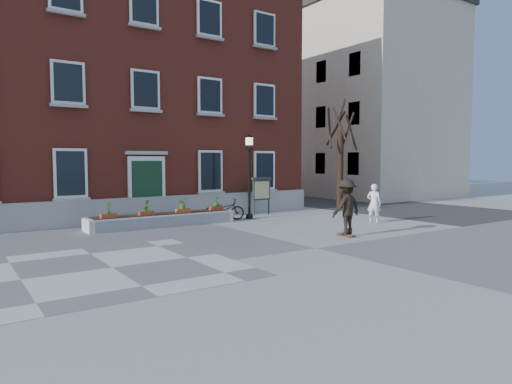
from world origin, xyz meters
TOP-DOWN VIEW (x-y plane):
  - ground at (0.00, 0.00)m, footprint 100.00×100.00m
  - checker_patch at (-6.00, 1.00)m, footprint 6.00×6.00m
  - bicycle at (1.06, 7.38)m, footprint 1.97×1.21m
  - parked_car at (10.59, 17.27)m, footprint 2.56×4.66m
  - bystander at (6.05, 2.95)m, footprint 0.63×0.73m
  - brick_building at (-2.00, 13.98)m, footprint 18.40×10.85m
  - planter_assembly at (-1.99, 7.18)m, footprint 6.20×1.12m
  - bare_tree at (9.01, 8.01)m, footprint 1.83×1.83m
  - side_street at (17.99, 19.78)m, footprint 15.20×36.00m
  - lamp_post at (2.29, 7.15)m, footprint 0.40×0.40m
  - notice_board at (3.59, 8.01)m, footprint 1.10×0.16m
  - skateboarder at (2.42, 1.08)m, footprint 1.31×0.79m

SIDE VIEW (x-z plane):
  - ground at x=0.00m, z-range 0.00..0.00m
  - checker_patch at x=-6.00m, z-range 0.00..0.01m
  - planter_assembly at x=-1.99m, z-range -0.27..0.88m
  - bicycle at x=1.06m, z-range 0.00..0.98m
  - parked_car at x=10.59m, z-range 0.00..1.46m
  - bystander at x=6.05m, z-range 0.00..1.70m
  - skateboarder at x=2.42m, z-range 0.03..2.09m
  - notice_board at x=3.59m, z-range 0.33..2.20m
  - lamp_post at x=2.29m, z-range 0.57..4.50m
  - bare_tree at x=9.01m, z-range -0.29..5.87m
  - brick_building at x=-2.00m, z-range 0.00..12.60m
  - side_street at x=17.99m, z-range -0.23..14.27m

